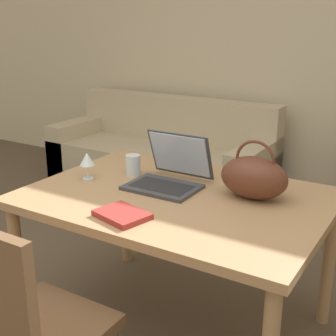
{
  "coord_description": "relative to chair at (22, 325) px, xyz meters",
  "views": [
    {
      "loc": [
        1.1,
        -0.99,
        1.51
      ],
      "look_at": [
        0.03,
        0.76,
        0.84
      ],
      "focal_mm": 50.0,
      "sensor_mm": 36.0,
      "label": 1
    }
  ],
  "objects": [
    {
      "name": "wall_back",
      "position": [
        0.04,
        3.02,
        0.85
      ],
      "size": [
        10.0,
        0.06,
        2.7
      ],
      "color": "beige",
      "rests_on": "ground_plane"
    },
    {
      "name": "wine_glass",
      "position": [
        -0.38,
        0.81,
        0.32
      ],
      "size": [
        0.08,
        0.08,
        0.14
      ],
      "color": "silver",
      "rests_on": "dining_table"
    },
    {
      "name": "couch",
      "position": [
        -1.02,
        2.51,
        -0.21
      ],
      "size": [
        2.0,
        0.79,
        0.82
      ],
      "color": "#C1B293",
      "rests_on": "ground_plane"
    },
    {
      "name": "drinking_glass",
      "position": [
        -0.22,
        0.98,
        0.28
      ],
      "size": [
        0.08,
        0.08,
        0.11
      ],
      "color": "silver",
      "rests_on": "dining_table"
    },
    {
      "name": "chair",
      "position": [
        0.0,
        0.0,
        0.0
      ],
      "size": [
        0.44,
        0.44,
        0.92
      ],
      "rotation": [
        0.0,
        0.0,
        -0.0
      ],
      "color": "brown",
      "rests_on": "ground_plane"
    },
    {
      "name": "handbag",
      "position": [
        0.43,
        1.0,
        0.32
      ],
      "size": [
        0.31,
        0.2,
        0.27
      ],
      "color": "#592D1E",
      "rests_on": "dining_table"
    },
    {
      "name": "book",
      "position": [
        0.06,
        0.51,
        0.23
      ],
      "size": [
        0.24,
        0.21,
        0.02
      ],
      "rotation": [
        0.0,
        0.0,
        -0.25
      ],
      "color": "maroon",
      "rests_on": "dining_table"
    },
    {
      "name": "dining_table",
      "position": [
        0.11,
        0.85,
        0.15
      ],
      "size": [
        1.37,
        0.99,
        0.72
      ],
      "color": "#A87F56",
      "rests_on": "ground_plane"
    },
    {
      "name": "laptop",
      "position": [
        0.02,
        0.96,
        0.29
      ],
      "size": [
        0.34,
        0.34,
        0.25
      ],
      "color": "#38383D",
      "rests_on": "dining_table"
    }
  ]
}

